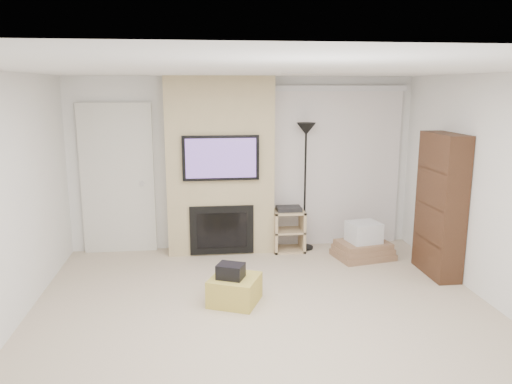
{
  "coord_description": "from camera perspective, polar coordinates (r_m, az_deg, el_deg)",
  "views": [
    {
      "loc": [
        -0.68,
        -4.45,
        2.35
      ],
      "look_at": [
        0.0,
        1.2,
        1.15
      ],
      "focal_mm": 35.0,
      "sensor_mm": 36.0,
      "label": 1
    }
  ],
  "objects": [
    {
      "name": "floor",
      "position": [
        5.07,
        1.68,
        -15.68
      ],
      "size": [
        5.0,
        5.5,
        0.0
      ],
      "primitive_type": "cube",
      "color": "beige",
      "rests_on": "ground"
    },
    {
      "name": "ceiling",
      "position": [
        4.5,
        1.88,
        13.82
      ],
      "size": [
        5.0,
        5.5,
        0.0
      ],
      "primitive_type": "cube",
      "color": "white",
      "rests_on": "wall_back"
    },
    {
      "name": "wall_back",
      "position": [
        7.31,
        -1.45,
        3.26
      ],
      "size": [
        5.0,
        0.0,
        2.5
      ],
      "primitive_type": "cube",
      "rotation": [
        1.57,
        0.0,
        0.0
      ],
      "color": "white",
      "rests_on": "ground"
    },
    {
      "name": "wall_front",
      "position": [
        2.13,
        13.55,
        -19.54
      ],
      "size": [
        5.0,
        0.0,
        2.5
      ],
      "primitive_type": "cube",
      "rotation": [
        1.57,
        0.0,
        0.0
      ],
      "color": "white",
      "rests_on": "ground"
    },
    {
      "name": "hvac_vent",
      "position": [
        5.36,
        4.9,
        13.45
      ],
      "size": [
        0.35,
        0.18,
        0.01
      ],
      "primitive_type": "cube",
      "color": "silver",
      "rests_on": "ceiling"
    },
    {
      "name": "ottoman",
      "position": [
        5.63,
        -2.45,
        -11.1
      ],
      "size": [
        0.66,
        0.66,
        0.3
      ],
      "primitive_type": "cube",
      "rotation": [
        0.0,
        0.0,
        -0.41
      ],
      "color": "gold",
      "rests_on": "floor"
    },
    {
      "name": "black_bag",
      "position": [
        5.52,
        -2.91,
        -9.02
      ],
      "size": [
        0.34,
        0.31,
        0.16
      ],
      "primitive_type": "cube",
      "rotation": [
        0.0,
        0.0,
        -0.41
      ],
      "color": "black",
      "rests_on": "ottoman"
    },
    {
      "name": "fireplace_wall",
      "position": [
        7.08,
        -4.11,
        2.84
      ],
      "size": [
        1.5,
        0.47,
        2.5
      ],
      "color": "tan",
      "rests_on": "floor"
    },
    {
      "name": "entry_door",
      "position": [
        7.36,
        -15.5,
        1.35
      ],
      "size": [
        1.02,
        0.11,
        2.14
      ],
      "color": "silver",
      "rests_on": "floor"
    },
    {
      "name": "vertical_blinds",
      "position": [
        7.52,
        9.29,
        3.53
      ],
      "size": [
        1.98,
        0.1,
        2.37
      ],
      "color": "silver",
      "rests_on": "floor"
    },
    {
      "name": "floor_lamp",
      "position": [
        7.17,
        5.71,
        4.74
      ],
      "size": [
        0.27,
        0.27,
        1.86
      ],
      "color": "black",
      "rests_on": "floor"
    },
    {
      "name": "av_stand",
      "position": [
        7.28,
        3.73,
        -4.08
      ],
      "size": [
        0.45,
        0.38,
        0.66
      ],
      "color": "tan",
      "rests_on": "floor"
    },
    {
      "name": "box_stack",
      "position": [
        7.17,
        12.15,
        -5.86
      ],
      "size": [
        0.86,
        0.71,
        0.51
      ],
      "color": "#936E51",
      "rests_on": "floor"
    },
    {
      "name": "bookshelf",
      "position": [
        6.65,
        20.35,
        -1.44
      ],
      "size": [
        0.3,
        0.8,
        1.8
      ],
      "color": "#362013",
      "rests_on": "floor"
    }
  ]
}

